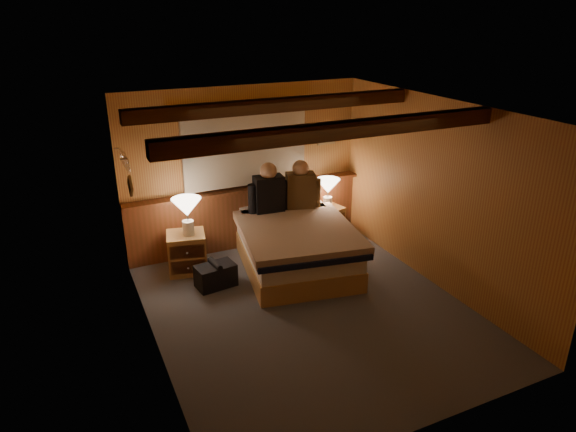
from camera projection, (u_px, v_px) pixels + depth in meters
floor at (308, 309)px, 6.19m from camera, size 4.20×4.20×0.00m
ceiling at (312, 110)px, 5.29m from camera, size 4.20×4.20×0.00m
wall_back at (244, 169)px, 7.51m from camera, size 3.60×0.00×3.60m
wall_left at (147, 247)px, 5.04m from camera, size 0.00×4.20×4.20m
wall_right at (437, 195)px, 6.45m from camera, size 0.00×4.20×4.20m
wall_front at (434, 310)px, 3.98m from camera, size 3.60×0.00×3.60m
wainscot at (247, 215)px, 7.72m from camera, size 3.60×0.23×0.94m
curtain_window at (245, 148)px, 7.33m from camera, size 2.18×0.09×1.11m
ceiling_beams at (305, 116)px, 5.45m from camera, size 3.60×1.65×0.16m
coat_rail at (125, 160)px, 6.22m from camera, size 0.05×0.55×0.24m
framed_print at (327, 136)px, 7.89m from camera, size 0.30×0.04×0.25m
bed at (296, 246)px, 7.07m from camera, size 1.76×2.12×0.65m
nightstand_left at (187, 253)px, 7.01m from camera, size 0.59×0.55×0.56m
nightstand_right at (326, 222)px, 8.05m from camera, size 0.54×0.51×0.51m
lamp_left at (187, 209)px, 6.75m from camera, size 0.39×0.39×0.51m
lamp_right at (328, 188)px, 7.81m from camera, size 0.36×0.36×0.47m
person_left at (269, 191)px, 7.34m from camera, size 0.61×0.28×0.75m
person_right at (300, 188)px, 7.49m from camera, size 0.59×0.35×0.74m
duffel_bag at (216, 275)px, 6.66m from camera, size 0.54×0.36×0.36m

